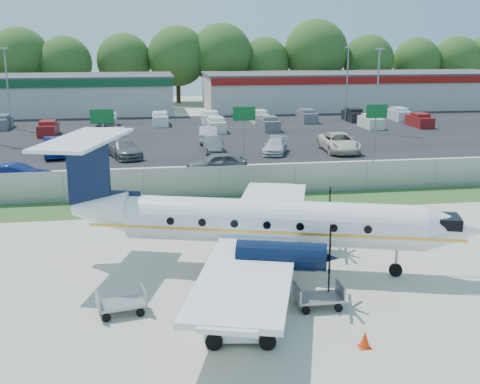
{
  "coord_description": "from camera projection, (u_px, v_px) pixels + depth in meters",
  "views": [
    {
      "loc": [
        -4.74,
        -24.02,
        10.1
      ],
      "look_at": [
        0.0,
        6.0,
        2.3
      ],
      "focal_mm": 45.0,
      "sensor_mm": 36.0,
      "label": 1
    }
  ],
  "objects": [
    {
      "name": "sign_mid",
      "position": [
        244.0,
        122.0,
        47.68
      ],
      "size": [
        1.8,
        0.26,
        5.0
      ],
      "color": "gray",
      "rests_on": "ground"
    },
    {
      "name": "aircraft",
      "position": [
        263.0,
        222.0,
        26.5
      ],
      "size": [
        18.93,
        18.47,
        5.79
      ],
      "color": "white",
      "rests_on": "ground"
    },
    {
      "name": "far_parking_rows",
      "position": [
        187.0,
        128.0,
        69.26
      ],
      "size": [
        56.0,
        10.0,
        1.6
      ],
      "primitive_type": null,
      "color": "gray",
      "rests_on": "ground"
    },
    {
      "name": "light_pole_sw",
      "position": [
        7.0,
        82.0,
        67.81
      ],
      "size": [
        0.9,
        0.35,
        9.09
      ],
      "color": "gray",
      "rests_on": "ground"
    },
    {
      "name": "sign_right",
      "position": [
        376.0,
        119.0,
        49.34
      ],
      "size": [
        1.8,
        0.26,
        5.0
      ],
      "color": "gray",
      "rests_on": "ground"
    },
    {
      "name": "access_road",
      "position": [
        213.0,
        179.0,
        44.38
      ],
      "size": [
        170.0,
        8.0,
        0.02
      ],
      "primitive_type": "cube",
      "color": "black",
      "rests_on": "ground"
    },
    {
      "name": "parked_car_d",
      "position": [
        275.0,
        154.0,
        54.11
      ],
      "size": [
        3.31,
        4.98,
        1.34
      ],
      "primitive_type": "imported",
      "rotation": [
        0.0,
        0.0,
        -0.34
      ],
      "color": "silver",
      "rests_on": "ground"
    },
    {
      "name": "parked_car_a",
      "position": [
        56.0,
        157.0,
        52.8
      ],
      "size": [
        2.46,
        5.3,
        1.68
      ],
      "primitive_type": "imported",
      "rotation": [
        0.0,
        0.0,
        0.14
      ],
      "color": "navy",
      "rests_on": "ground"
    },
    {
      "name": "building_east",
      "position": [
        355.0,
        90.0,
        88.78
      ],
      "size": [
        44.4,
        12.4,
        5.24
      ],
      "color": "beige",
      "rests_on": "ground"
    },
    {
      "name": "pushback_tug",
      "position": [
        244.0,
        321.0,
        20.69
      ],
      "size": [
        2.67,
        2.1,
        1.34
      ],
      "color": "white",
      "rests_on": "ground"
    },
    {
      "name": "light_pole_se",
      "position": [
        347.0,
        79.0,
        73.85
      ],
      "size": [
        0.9,
        0.35,
        9.09
      ],
      "color": "gray",
      "rests_on": "ground"
    },
    {
      "name": "light_pole_ne",
      "position": [
        378.0,
        85.0,
        64.28
      ],
      "size": [
        0.9,
        0.35,
        9.09
      ],
      "color": "gray",
      "rests_on": "ground"
    },
    {
      "name": "baggage_cart_far",
      "position": [
        319.0,
        297.0,
        23.11
      ],
      "size": [
        1.83,
        1.12,
        0.96
      ],
      "color": "gray",
      "rests_on": "ground"
    },
    {
      "name": "tree_line",
      "position": [
        174.0,
        103.0,
        97.01
      ],
      "size": [
        112.0,
        6.0,
        14.0
      ],
      "primitive_type": null,
      "color": "#295117",
      "rests_on": "ground"
    },
    {
      "name": "building_west",
      "position": [
        0.0,
        95.0,
        81.23
      ],
      "size": [
        46.4,
        12.4,
        5.24
      ],
      "color": "beige",
      "rests_on": "ground"
    },
    {
      "name": "sign_left",
      "position": [
        103.0,
        125.0,
        46.02
      ],
      "size": [
        1.8,
        0.26,
        5.0
      ],
      "color": "gray",
      "rests_on": "ground"
    },
    {
      "name": "parked_car_c",
      "position": [
        213.0,
        152.0,
        54.93
      ],
      "size": [
        1.65,
        4.46,
        1.46
      ],
      "primitive_type": "imported",
      "rotation": [
        0.0,
        0.0,
        -0.03
      ],
      "color": "#595B5E",
      "rests_on": "ground"
    },
    {
      "name": "cone_starboard_wing",
      "position": [
        317.0,
        211.0,
        35.22
      ],
      "size": [
        0.36,
        0.36,
        0.51
      ],
      "color": "#FF3608",
      "rests_on": "ground"
    },
    {
      "name": "parked_car_f",
      "position": [
        116.0,
        144.0,
        59.3
      ],
      "size": [
        2.07,
        5.17,
        1.67
      ],
      "primitive_type": "imported",
      "rotation": [
        0.0,
        0.0,
        3.2
      ],
      "color": "beige",
      "rests_on": "ground"
    },
    {
      "name": "perimeter_fence",
      "position": [
        221.0,
        181.0,
        39.35
      ],
      "size": [
        120.0,
        0.06,
        1.99
      ],
      "color": "gray",
      "rests_on": "ground"
    },
    {
      "name": "parked_car_e",
      "position": [
        339.0,
        152.0,
        55.04
      ],
      "size": [
        3.04,
        6.27,
        1.72
      ],
      "primitive_type": "imported",
      "rotation": [
        0.0,
        0.0,
        -0.03
      ],
      "color": "beige",
      "rests_on": "ground"
    },
    {
      "name": "cone_port_wing",
      "position": [
        365.0,
        340.0,
        20.17
      ],
      "size": [
        0.4,
        0.4,
        0.57
      ],
      "color": "#FF3608",
      "rests_on": "ground"
    },
    {
      "name": "parked_car_g",
      "position": [
        208.0,
        142.0,
        60.06
      ],
      "size": [
        2.25,
        5.07,
        1.62
      ],
      "primitive_type": "imported",
      "rotation": [
        0.0,
        0.0,
        3.03
      ],
      "color": "silver",
      "rests_on": "ground"
    },
    {
      "name": "ground",
      "position": [
        261.0,
        277.0,
        26.21
      ],
      "size": [
        170.0,
        170.0,
        0.0
      ],
      "primitive_type": "plane",
      "color": "beige",
      "rests_on": "ground"
    },
    {
      "name": "road_car_west",
      "position": [
        18.0,
        188.0,
        41.7
      ],
      "size": [
        5.29,
        2.48,
        1.68
      ],
      "primitive_type": "imported",
      "rotation": [
        0.0,
        0.0,
        1.43
      ],
      "color": "navy",
      "rests_on": "ground"
    },
    {
      "name": "grass_verge",
      "position": [
        225.0,
        204.0,
        37.68
      ],
      "size": [
        170.0,
        4.0,
        0.02
      ],
      "primitive_type": "cube",
      "color": "#2D561E",
      "rests_on": "ground"
    },
    {
      "name": "parking_lot",
      "position": [
        191.0,
        135.0,
        64.47
      ],
      "size": [
        170.0,
        32.0,
        0.02
      ],
      "primitive_type": "cube",
      "color": "black",
      "rests_on": "ground"
    },
    {
      "name": "road_car_mid",
      "position": [
        217.0,
        173.0,
        46.26
      ],
      "size": [
        4.83,
        2.19,
        1.61
      ],
      "primitive_type": "imported",
      "rotation": [
        0.0,
        0.0,
        -1.51
      ],
      "color": "#595B5E",
      "rests_on": "ground"
    },
    {
      "name": "parked_car_b",
      "position": [
        124.0,
        157.0,
        52.43
      ],
      "size": [
        3.75,
        5.89,
        1.59
      ],
      "primitive_type": "imported",
      "rotation": [
        0.0,
        0.0,
        0.3
      ],
      "color": "#595B5E",
      "rests_on": "ground"
    },
    {
      "name": "baggage_cart_near",
      "position": [
        121.0,
        303.0,
        22.6
      ],
      "size": [
        1.97,
        1.41,
        0.94
      ],
      "color": "gray",
      "rests_on": "ground"
    }
  ]
}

